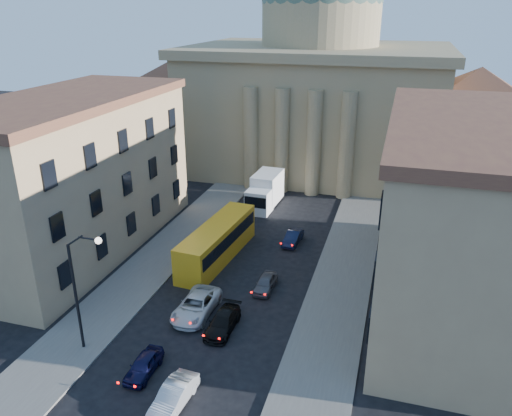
{
  "coord_description": "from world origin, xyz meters",
  "views": [
    {
      "loc": [
        12.02,
        -15.87,
        22.05
      ],
      "look_at": [
        1.9,
        18.38,
        7.55
      ],
      "focal_mm": 35.0,
      "sensor_mm": 36.0,
      "label": 1
    }
  ],
  "objects": [
    {
      "name": "car_right_mid",
      "position": [
        1.02,
        12.76,
        0.63
      ],
      "size": [
        1.82,
        4.39,
        1.27
      ],
      "primitive_type": "imported",
      "rotation": [
        0.0,
        0.0,
        -0.01
      ],
      "color": "black",
      "rests_on": "ground"
    },
    {
      "name": "church",
      "position": [
        0.0,
        55.47,
        11.88
      ],
      "size": [
        68.02,
        28.76,
        36.6
      ],
      "color": "#897A54",
      "rests_on": "ground"
    },
    {
      "name": "sidewalk_right",
      "position": [
        8.5,
        18.0,
        0.07
      ],
      "size": [
        5.0,
        60.0,
        0.15
      ],
      "primitive_type": "cube",
      "color": "#595651",
      "rests_on": "ground"
    },
    {
      "name": "city_bus",
      "position": [
        -3.26,
        23.16,
        1.81
      ],
      "size": [
        3.75,
        12.13,
        3.37
      ],
      "rotation": [
        0.0,
        0.0,
        -0.09
      ],
      "color": "gold",
      "rests_on": "ground"
    },
    {
      "name": "car_right_near",
      "position": [
        0.81,
        4.89,
        0.68
      ],
      "size": [
        1.74,
        4.24,
        1.37
      ],
      "primitive_type": "imported",
      "rotation": [
        0.0,
        0.0,
        -0.07
      ],
      "color": "#A3A5AA",
      "rests_on": "ground"
    },
    {
      "name": "car_right_far",
      "position": [
        2.52,
        19.05,
        0.61
      ],
      "size": [
        1.48,
        3.6,
        1.22
      ],
      "primitive_type": "imported",
      "rotation": [
        0.0,
        0.0,
        -0.01
      ],
      "color": "#4D4D52",
      "rests_on": "ground"
    },
    {
      "name": "building_right",
      "position": [
        17.0,
        22.0,
        7.42
      ],
      "size": [
        11.6,
        26.6,
        14.7
      ],
      "color": "tan",
      "rests_on": "ground"
    },
    {
      "name": "sidewalk_left",
      "position": [
        -8.5,
        18.0,
        0.07
      ],
      "size": [
        5.0,
        60.0,
        0.15
      ],
      "primitive_type": "cube",
      "color": "#595651",
      "rests_on": "ground"
    },
    {
      "name": "box_truck",
      "position": [
        -2.57,
        37.2,
        1.8
      ],
      "size": [
        3.0,
        7.02,
        3.79
      ],
      "rotation": [
        0.0,
        0.0,
        -0.04
      ],
      "color": "white",
      "rests_on": "ground"
    },
    {
      "name": "car_left_mid",
      "position": [
        -1.6,
        14.08,
        0.76
      ],
      "size": [
        2.57,
        5.47,
        1.51
      ],
      "primitive_type": "imported",
      "rotation": [
        0.0,
        0.0,
        -0.01
      ],
      "color": "silver",
      "rests_on": "ground"
    },
    {
      "name": "street_lamp",
      "position": [
        -6.97,
        8.0,
        5.29
      ],
      "size": [
        2.62,
        0.44,
        8.83
      ],
      "color": "black",
      "rests_on": "ground"
    },
    {
      "name": "car_left_near",
      "position": [
        -2.25,
        6.93,
        0.62
      ],
      "size": [
        1.49,
        3.64,
        1.24
      ],
      "primitive_type": "imported",
      "rotation": [
        0.0,
        0.0,
        0.01
      ],
      "color": "black",
      "rests_on": "ground"
    },
    {
      "name": "car_right_distant",
      "position": [
        2.82,
        28.25,
        0.62
      ],
      "size": [
        1.57,
        3.83,
        1.23
      ],
      "primitive_type": "imported",
      "rotation": [
        0.0,
        0.0,
        -0.07
      ],
      "color": "black",
      "rests_on": "ground"
    },
    {
      "name": "building_left",
      "position": [
        -17.0,
        22.0,
        7.42
      ],
      "size": [
        11.6,
        26.6,
        14.7
      ],
      "color": "tan",
      "rests_on": "ground"
    }
  ]
}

